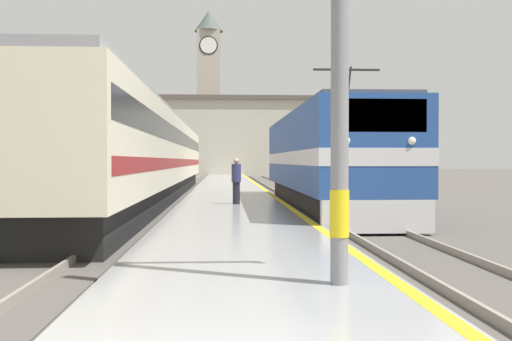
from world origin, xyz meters
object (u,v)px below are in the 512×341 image
at_px(clock_tower, 209,88).
at_px(locomotive_train, 325,160).
at_px(passenger_train, 152,155).
at_px(person_on_platform, 236,180).

bearing_deg(clock_tower, locomotive_train, -84.59).
bearing_deg(locomotive_train, passenger_train, 135.20).
height_order(passenger_train, clock_tower, clock_tower).
xyz_separation_m(locomotive_train, person_on_platform, (-3.26, -0.17, -0.72)).
bearing_deg(person_on_platform, clock_tower, 92.29).
height_order(passenger_train, person_on_platform, passenger_train).
bearing_deg(locomotive_train, person_on_platform, -177.02).
relative_size(passenger_train, person_on_platform, 22.51).
relative_size(locomotive_train, passenger_train, 0.41).
distance_m(locomotive_train, clock_tower, 60.69).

